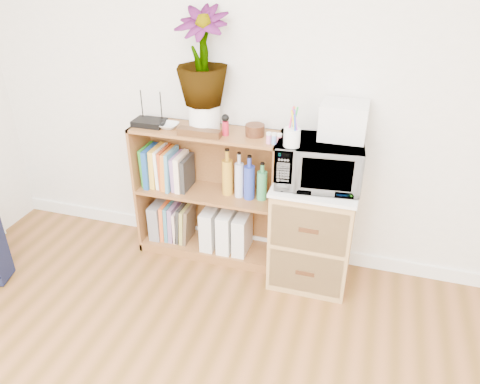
% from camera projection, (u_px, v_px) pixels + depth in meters
% --- Properties ---
extents(skirting_board, '(4.00, 0.02, 0.10)m').
position_uv_depth(skirting_board, '(261.00, 242.00, 3.47)').
color(skirting_board, white).
rests_on(skirting_board, ground).
extents(bookshelf, '(1.00, 0.30, 0.95)m').
position_uv_depth(bookshelf, '(208.00, 195.00, 3.24)').
color(bookshelf, brown).
rests_on(bookshelf, ground).
extents(wicker_unit, '(0.50, 0.45, 0.70)m').
position_uv_depth(wicker_unit, '(313.00, 233.00, 3.05)').
color(wicker_unit, '#9E7542').
rests_on(wicker_unit, ground).
extents(microwave, '(0.54, 0.39, 0.28)m').
position_uv_depth(microwave, '(319.00, 163.00, 2.79)').
color(microwave, silver).
rests_on(microwave, wicker_unit).
extents(pen_cup, '(0.10, 0.10, 0.10)m').
position_uv_depth(pen_cup, '(292.00, 137.00, 2.64)').
color(pen_cup, white).
rests_on(pen_cup, microwave).
extents(small_appliance, '(0.27, 0.22, 0.21)m').
position_uv_depth(small_appliance, '(344.00, 121.00, 2.73)').
color(small_appliance, silver).
rests_on(small_appliance, microwave).
extents(router, '(0.21, 0.14, 0.04)m').
position_uv_depth(router, '(149.00, 123.00, 3.08)').
color(router, black).
rests_on(router, bookshelf).
extents(white_bowl, '(0.13, 0.13, 0.03)m').
position_uv_depth(white_bowl, '(168.00, 126.00, 3.04)').
color(white_bowl, silver).
rests_on(white_bowl, bookshelf).
extents(plant_pot, '(0.20, 0.20, 0.17)m').
position_uv_depth(plant_pot, '(204.00, 117.00, 2.99)').
color(plant_pot, white).
rests_on(plant_pot, bookshelf).
extents(potted_plant, '(0.33, 0.33, 0.58)m').
position_uv_depth(potted_plant, '(202.00, 57.00, 2.81)').
color(potted_plant, '#407830').
rests_on(potted_plant, plant_pot).
extents(trinket_box, '(0.28, 0.07, 0.04)m').
position_uv_depth(trinket_box, '(199.00, 133.00, 2.92)').
color(trinket_box, '#341E0E').
rests_on(trinket_box, bookshelf).
extents(kokeshi_doll, '(0.04, 0.04, 0.09)m').
position_uv_depth(kokeshi_doll, '(226.00, 128.00, 2.92)').
color(kokeshi_doll, '#AC1528').
rests_on(kokeshi_doll, bookshelf).
extents(wooden_bowl, '(0.12, 0.12, 0.07)m').
position_uv_depth(wooden_bowl, '(255.00, 130.00, 2.92)').
color(wooden_bowl, '#34190E').
rests_on(wooden_bowl, bookshelf).
extents(paint_jars, '(0.10, 0.04, 0.05)m').
position_uv_depth(paint_jars, '(274.00, 140.00, 2.80)').
color(paint_jars, pink).
rests_on(paint_jars, bookshelf).
extents(file_box, '(0.08, 0.21, 0.27)m').
position_uv_depth(file_box, '(159.00, 219.00, 3.47)').
color(file_box, slate).
rests_on(file_box, bookshelf).
extents(magazine_holder_left, '(0.09, 0.24, 0.30)m').
position_uv_depth(magazine_holder_left, '(211.00, 227.00, 3.35)').
color(magazine_holder_left, silver).
rests_on(magazine_holder_left, bookshelf).
extents(magazine_holder_mid, '(0.09, 0.24, 0.30)m').
position_uv_depth(magazine_holder_mid, '(227.00, 230.00, 3.32)').
color(magazine_holder_mid, white).
rests_on(magazine_holder_mid, bookshelf).
extents(magazine_holder_right, '(0.09, 0.23, 0.29)m').
position_uv_depth(magazine_holder_right, '(242.00, 233.00, 3.29)').
color(magazine_holder_right, silver).
rests_on(magazine_holder_right, bookshelf).
extents(cookbooks, '(0.33, 0.20, 0.29)m').
position_uv_depth(cookbooks, '(166.00, 169.00, 3.24)').
color(cookbooks, '#248222').
rests_on(cookbooks, bookshelf).
extents(liquor_bottles, '(0.47, 0.07, 0.32)m').
position_uv_depth(liquor_bottles, '(255.00, 179.00, 3.07)').
color(liquor_bottles, '#C08924').
rests_on(liquor_bottles, bookshelf).
extents(lower_books, '(0.23, 0.19, 0.28)m').
position_uv_depth(lower_books, '(178.00, 222.00, 3.43)').
color(lower_books, orange).
rests_on(lower_books, bookshelf).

